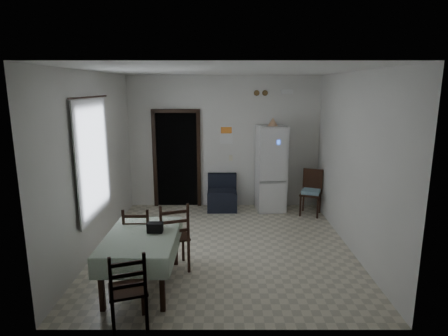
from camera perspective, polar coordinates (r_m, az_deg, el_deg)
ground at (r=6.51m, az=-0.00°, el=-11.77°), size 4.50×4.50×0.00m
ceiling at (r=5.95m, az=-0.00°, el=14.66°), size 4.20×4.50×0.02m
wall_back at (r=8.28m, az=0.00°, el=3.94°), size 4.20×0.02×2.90m
wall_front at (r=3.88m, az=-0.02°, el=-5.79°), size 4.20×0.02×2.90m
wall_left at (r=6.42m, az=-19.11°, el=0.79°), size 0.02×4.50×2.90m
wall_right at (r=6.42m, az=19.11°, el=0.79°), size 0.02×4.50×2.90m
doorway at (r=8.61m, az=-7.00°, el=1.54°), size 1.06×0.52×2.22m
window_recess at (r=6.23m, az=-20.20°, el=1.32°), size 0.10×1.20×1.60m
curtain at (r=6.19m, az=-19.24°, el=1.33°), size 0.02×1.45×1.85m
curtain_rod at (r=6.09m, az=-19.79°, el=10.13°), size 0.02×1.60×0.02m
calendar at (r=8.24m, az=0.35°, el=5.10°), size 0.28×0.02×0.40m
calendar_image at (r=8.23m, az=0.35°, el=5.78°), size 0.24×0.01×0.14m
light_switch at (r=8.33m, az=1.04°, el=1.55°), size 0.08×0.02×0.12m
vent_left at (r=8.21m, az=5.00°, el=11.32°), size 0.12×0.03×0.12m
vent_right at (r=8.22m, az=6.27°, el=11.30°), size 0.12×0.03×0.12m
emergency_light at (r=8.26m, az=9.60°, el=11.41°), size 0.25×0.07×0.09m
fridge at (r=8.12m, az=7.17°, el=-0.10°), size 0.66×0.66×1.84m
tan_cone at (r=7.96m, az=7.46°, el=6.99°), size 0.21×0.21×0.17m
navy_seat at (r=8.19m, az=-0.29°, el=-3.78°), size 0.64×0.62×0.77m
corner_chair at (r=8.06m, az=13.10°, el=-3.72°), size 0.53×0.53×0.95m
dining_table at (r=5.31m, az=-12.30°, el=-13.55°), size 0.93×1.41×0.73m
black_bag at (r=5.19m, az=-10.46°, el=-8.90°), size 0.21×0.13×0.13m
dining_chair_far_left at (r=5.81m, az=-12.83°, el=-10.11°), size 0.41×0.41×0.94m
dining_chair_far_right at (r=5.62m, az=-7.84°, el=-10.12°), size 0.57×0.57×1.05m
dining_chair_near_head at (r=4.47m, az=-14.48°, el=-17.34°), size 0.52×0.52×0.95m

